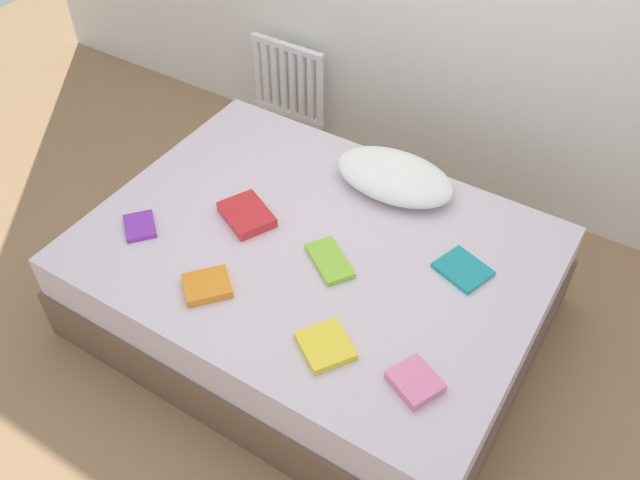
{
  "coord_description": "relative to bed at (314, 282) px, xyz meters",
  "views": [
    {
      "loc": [
        1.11,
        -1.72,
        2.56
      ],
      "look_at": [
        0.0,
        0.05,
        0.48
      ],
      "focal_mm": 37.4,
      "sensor_mm": 36.0,
      "label": 1
    }
  ],
  "objects": [
    {
      "name": "ground_plane",
      "position": [
        0.0,
        0.0,
        -0.25
      ],
      "size": [
        8.0,
        8.0,
        0.0
      ],
      "primitive_type": "plane",
      "color": "#93704C"
    },
    {
      "name": "bed",
      "position": [
        0.0,
        0.0,
        0.0
      ],
      "size": [
        2.0,
        1.5,
        0.5
      ],
      "color": "brown",
      "rests_on": "ground"
    },
    {
      "name": "radiator",
      "position": [
        -0.95,
        1.2,
        0.13
      ],
      "size": [
        0.5,
        0.04,
        0.5
      ],
      "color": "white",
      "rests_on": "ground"
    },
    {
      "name": "pillow",
      "position": [
        0.12,
        0.52,
        0.32
      ],
      "size": [
        0.58,
        0.36,
        0.14
      ],
      "primitive_type": "ellipsoid",
      "color": "white",
      "rests_on": "bed"
    },
    {
      "name": "textbook_pink",
      "position": [
        0.69,
        -0.41,
        0.27
      ],
      "size": [
        0.22,
        0.21,
        0.04
      ],
      "primitive_type": "cube",
      "rotation": [
        0.0,
        0.0,
        -0.44
      ],
      "color": "pink",
      "rests_on": "bed"
    },
    {
      "name": "textbook_red",
      "position": [
        -0.34,
        -0.03,
        0.28
      ],
      "size": [
        0.3,
        0.27,
        0.05
      ],
      "primitive_type": "cube",
      "rotation": [
        0.0,
        0.0,
        -0.46
      ],
      "color": "red",
      "rests_on": "bed"
    },
    {
      "name": "textbook_orange",
      "position": [
        -0.23,
        -0.45,
        0.27
      ],
      "size": [
        0.24,
        0.24,
        0.04
      ],
      "primitive_type": "cube",
      "rotation": [
        0.0,
        0.0,
        0.86
      ],
      "color": "orange",
      "rests_on": "bed"
    },
    {
      "name": "textbook_teal",
      "position": [
        0.62,
        0.19,
        0.26
      ],
      "size": [
        0.25,
        0.23,
        0.02
      ],
      "primitive_type": "cube",
      "rotation": [
        0.0,
        0.0,
        -0.32
      ],
      "color": "teal",
      "rests_on": "bed"
    },
    {
      "name": "textbook_purple",
      "position": [
        -0.71,
        -0.33,
        0.26
      ],
      "size": [
        0.21,
        0.21,
        0.02
      ],
      "primitive_type": "cube",
      "rotation": [
        0.0,
        0.0,
        -0.71
      ],
      "color": "purple",
      "rests_on": "bed"
    },
    {
      "name": "textbook_lime",
      "position": [
        0.12,
        -0.06,
        0.27
      ],
      "size": [
        0.28,
        0.24,
        0.03
      ],
      "primitive_type": "cube",
      "rotation": [
        0.0,
        0.0,
        -0.6
      ],
      "color": "#8CC638",
      "rests_on": "bed"
    },
    {
      "name": "textbook_yellow",
      "position": [
        0.33,
        -0.45,
        0.27
      ],
      "size": [
        0.26,
        0.26,
        0.03
      ],
      "primitive_type": "cube",
      "rotation": [
        0.0,
        0.0,
        -0.59
      ],
      "color": "yellow",
      "rests_on": "bed"
    }
  ]
}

